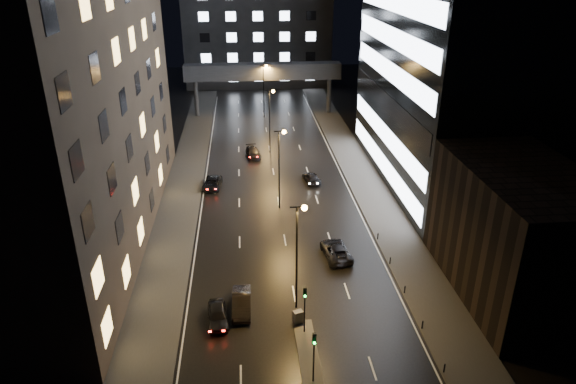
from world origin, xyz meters
name	(u,v)px	position (x,y,z in m)	size (l,w,h in m)	color
ground	(273,172)	(0.00, 40.00, 0.00)	(160.00, 160.00, 0.00)	black
sidewalk_left	(183,188)	(-12.50, 35.00, 0.07)	(5.00, 110.00, 0.15)	#383533
sidewalk_right	(365,182)	(12.50, 35.00, 0.07)	(5.00, 110.00, 0.15)	#383533
building_left	(52,52)	(-22.50, 24.00, 20.00)	(15.00, 48.00, 40.00)	#2D2319
building_right_low	(517,233)	(20.00, 9.00, 6.00)	(10.00, 18.00, 12.00)	black
building_right_glass	(473,10)	(25.00, 36.00, 22.50)	(20.00, 36.00, 45.00)	black
building_far	(257,31)	(0.00, 98.00, 12.50)	(34.00, 14.00, 25.00)	#333335
skybridge	(263,72)	(0.00, 70.00, 8.34)	(30.00, 3.00, 10.00)	#333335
median_island	(308,353)	(0.30, 2.00, 0.07)	(1.60, 8.00, 0.15)	#383533
traffic_signal_near	(305,303)	(0.30, 4.49, 3.09)	(0.28, 0.34, 4.40)	black
traffic_signal_far	(314,350)	(0.30, -1.01, 3.09)	(0.28, 0.34, 4.40)	black
bollard_row	(413,307)	(10.20, 6.50, 0.45)	(0.12, 25.12, 0.90)	black
streetlight_near	(299,244)	(0.16, 8.00, 6.50)	(1.45, 0.50, 10.15)	black
streetlight_mid_a	(280,159)	(0.16, 28.00, 6.50)	(1.45, 0.50, 10.15)	black
streetlight_mid_b	(271,113)	(0.16, 48.00, 6.50)	(1.45, 0.50, 10.15)	black
streetlight_far	(264,84)	(0.16, 68.00, 6.50)	(1.45, 0.50, 10.15)	black
car_away_a	(218,315)	(-6.91, 6.59, 0.71)	(1.67, 4.15, 1.41)	black
car_away_b	(242,303)	(-4.85, 8.04, 0.77)	(1.63, 4.67, 1.54)	black
car_away_c	(212,183)	(-8.60, 34.98, 0.66)	(2.20, 4.78, 1.33)	black
car_away_d	(253,152)	(-2.74, 46.42, 0.69)	(1.93, 4.76, 1.38)	black
car_toward_a	(336,250)	(5.00, 16.09, 0.74)	(2.46, 5.34, 1.48)	black
car_toward_b	(311,178)	(5.03, 35.65, 0.64)	(1.79, 4.41, 1.28)	black
utility_cabinet	(298,317)	(-0.10, 5.70, 0.74)	(0.81, 0.54, 1.17)	#454547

